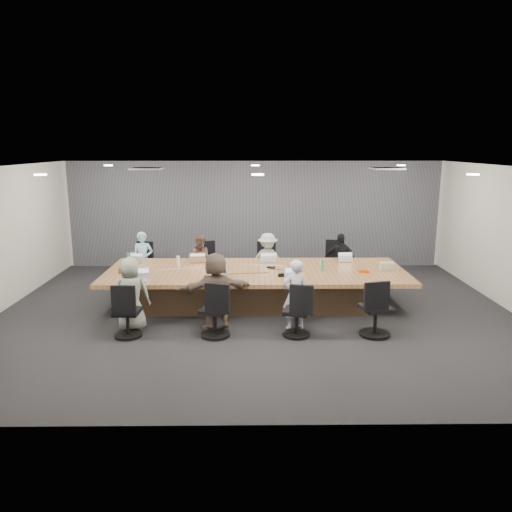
{
  "coord_description": "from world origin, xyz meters",
  "views": [
    {
      "loc": [
        -0.11,
        -9.25,
        3.19
      ],
      "look_at": [
        0.0,
        0.4,
        1.05
      ],
      "focal_mm": 35.0,
      "sensor_mm": 36.0,
      "label": 1
    }
  ],
  "objects_px": {
    "snack_packet": "(364,271)",
    "chair_7": "(376,313)",
    "chair_5": "(215,314)",
    "person_3": "(340,260)",
    "laptop_4": "(138,280)",
    "stapler": "(282,275)",
    "chair_4": "(127,316)",
    "laptop_6": "(292,280)",
    "person_1": "(202,261)",
    "person_4": "(131,294)",
    "laptop_0": "(137,261)",
    "bottle_green_left": "(128,259)",
    "canvas_bag": "(387,266)",
    "person_2": "(268,260)",
    "conference_table": "(256,286)",
    "chair_6": "(297,315)",
    "laptop_3": "(344,260)",
    "chair_3": "(337,266)",
    "chair_0": "(147,268)",
    "bottle_green_right": "(322,265)",
    "chair_1": "(204,267)",
    "mug_brown": "(121,271)",
    "chair_2": "(267,266)",
    "person_0": "(143,260)",
    "bottle_clear": "(178,261)",
    "laptop_5": "(218,280)",
    "laptop_2": "(268,261)",
    "person_5": "(216,291)",
    "person_6": "(295,295)"
  },
  "relations": [
    {
      "from": "chair_2",
      "to": "chair_4",
      "type": "distance_m",
      "value": 4.21
    },
    {
      "from": "chair_2",
      "to": "laptop_3",
      "type": "xyz_separation_m",
      "value": [
        1.65,
        -0.9,
        0.34
      ]
    },
    {
      "from": "person_2",
      "to": "person_4",
      "type": "height_order",
      "value": "person_4"
    },
    {
      "from": "laptop_2",
      "to": "person_3",
      "type": "distance_m",
      "value": 1.75
    },
    {
      "from": "conference_table",
      "to": "bottle_green_left",
      "type": "distance_m",
      "value": 2.72
    },
    {
      "from": "chair_3",
      "to": "bottle_green_left",
      "type": "height_order",
      "value": "bottle_green_left"
    },
    {
      "from": "person_2",
      "to": "bottle_green_right",
      "type": "bearing_deg",
      "value": -63.27
    },
    {
      "from": "canvas_bag",
      "to": "bottle_clear",
      "type": "bearing_deg",
      "value": 176.1
    },
    {
      "from": "chair_5",
      "to": "person_3",
      "type": "height_order",
      "value": "person_3"
    },
    {
      "from": "laptop_6",
      "to": "stapler",
      "type": "xyz_separation_m",
      "value": [
        -0.17,
        0.27,
        0.02
      ]
    },
    {
      "from": "conference_table",
      "to": "laptop_5",
      "type": "relative_size",
      "value": 18.33
    },
    {
      "from": "person_1",
      "to": "person_4",
      "type": "height_order",
      "value": "person_4"
    },
    {
      "from": "chair_1",
      "to": "mug_brown",
      "type": "height_order",
      "value": "mug_brown"
    },
    {
      "from": "person_3",
      "to": "person_1",
      "type": "bearing_deg",
      "value": -172.62
    },
    {
      "from": "chair_0",
      "to": "chair_5",
      "type": "xyz_separation_m",
      "value": [
        1.85,
        -3.4,
        0.02
      ]
    },
    {
      "from": "chair_3",
      "to": "chair_4",
      "type": "height_order",
      "value": "chair_3"
    },
    {
      "from": "chair_6",
      "to": "laptop_3",
      "type": "relative_size",
      "value": 2.38
    },
    {
      "from": "chair_0",
      "to": "chair_2",
      "type": "bearing_deg",
      "value": -164.07
    },
    {
      "from": "chair_5",
      "to": "person_4",
      "type": "height_order",
      "value": "person_4"
    },
    {
      "from": "chair_3",
      "to": "person_2",
      "type": "distance_m",
      "value": 1.7
    },
    {
      "from": "chair_1",
      "to": "bottle_green_right",
      "type": "height_order",
      "value": "bottle_green_right"
    },
    {
      "from": "person_2",
      "to": "person_3",
      "type": "bearing_deg",
      "value": -9.48
    },
    {
      "from": "laptop_6",
      "to": "mug_brown",
      "type": "relative_size",
      "value": 2.57
    },
    {
      "from": "chair_5",
      "to": "laptop_6",
      "type": "distance_m",
      "value": 1.69
    },
    {
      "from": "chair_5",
      "to": "chair_6",
      "type": "xyz_separation_m",
      "value": [
        1.39,
        0.0,
        -0.02
      ]
    },
    {
      "from": "person_0",
      "to": "stapler",
      "type": "bearing_deg",
      "value": -29.58
    },
    {
      "from": "laptop_0",
      "to": "bottle_green_left",
      "type": "relative_size",
      "value": 1.04
    },
    {
      "from": "person_1",
      "to": "bottle_green_right",
      "type": "distance_m",
      "value": 2.93
    },
    {
      "from": "laptop_6",
      "to": "bottle_green_left",
      "type": "height_order",
      "value": "bottle_green_left"
    },
    {
      "from": "chair_0",
      "to": "chair_6",
      "type": "distance_m",
      "value": 4.69
    },
    {
      "from": "conference_table",
      "to": "chair_7",
      "type": "distance_m",
      "value": 2.64
    },
    {
      "from": "snack_packet",
      "to": "stapler",
      "type": "bearing_deg",
      "value": -169.2
    },
    {
      "from": "conference_table",
      "to": "laptop_3",
      "type": "xyz_separation_m",
      "value": [
        1.93,
        0.8,
        0.35
      ]
    },
    {
      "from": "laptop_4",
      "to": "stapler",
      "type": "xyz_separation_m",
      "value": [
        2.7,
        0.27,
        0.02
      ]
    },
    {
      "from": "laptop_0",
      "to": "chair_5",
      "type": "bearing_deg",
      "value": 134.75
    },
    {
      "from": "laptop_0",
      "to": "person_5",
      "type": "relative_size",
      "value": 0.2
    },
    {
      "from": "conference_table",
      "to": "person_3",
      "type": "distance_m",
      "value": 2.37
    },
    {
      "from": "snack_packet",
      "to": "chair_7",
      "type": "bearing_deg",
      "value": -94.27
    },
    {
      "from": "person_6",
      "to": "person_4",
      "type": "bearing_deg",
      "value": -14.14
    },
    {
      "from": "chair_0",
      "to": "bottle_green_right",
      "type": "bearing_deg",
      "value": 171.34
    },
    {
      "from": "conference_table",
      "to": "bottle_green_left",
      "type": "bearing_deg",
      "value": 171.75
    },
    {
      "from": "chair_4",
      "to": "laptop_6",
      "type": "relative_size",
      "value": 2.48
    },
    {
      "from": "conference_table",
      "to": "chair_7",
      "type": "xyz_separation_m",
      "value": [
        2.02,
        -1.7,
        0.01
      ]
    },
    {
      "from": "person_2",
      "to": "person_4",
      "type": "distance_m",
      "value": 3.67
    },
    {
      "from": "laptop_0",
      "to": "laptop_4",
      "type": "relative_size",
      "value": 0.84
    },
    {
      "from": "mug_brown",
      "to": "person_0",
      "type": "bearing_deg",
      "value": 86.87
    },
    {
      "from": "chair_6",
      "to": "person_0",
      "type": "distance_m",
      "value": 4.45
    },
    {
      "from": "canvas_bag",
      "to": "snack_packet",
      "type": "relative_size",
      "value": 1.4
    },
    {
      "from": "laptop_5",
      "to": "laptop_2",
      "type": "bearing_deg",
      "value": 52.43
    },
    {
      "from": "chair_1",
      "to": "bottle_green_left",
      "type": "distance_m",
      "value": 2.01
    }
  ]
}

